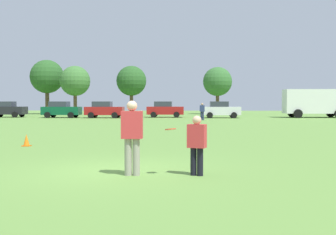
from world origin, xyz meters
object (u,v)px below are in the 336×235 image
frisbee (170,129)px  box_truck (321,102)px  player_thrower (132,133)px  bystander_sideline_watcher (202,110)px  parked_car_mid_right (104,110)px  parked_car_far_right (221,110)px  parked_car_near_right (165,109)px  traffic_cone (26,140)px  parked_car_mid_left (7,109)px  player_defender (197,142)px  parked_car_center (61,109)px

frisbee → box_truck: 40.52m
player_thrower → bystander_sideline_watcher: bearing=84.7°
parked_car_mid_right → parked_car_far_right: same height
parked_car_near_right → traffic_cone: bearing=-97.1°
traffic_cone → parked_car_mid_left: parked_car_mid_left is taller
parked_car_far_right → frisbee: bearing=-96.5°
parked_car_near_right → box_truck: bearing=-0.7°
traffic_cone → parked_car_mid_right: size_ratio=0.11×
player_thrower → parked_car_far_right: size_ratio=0.43×
traffic_cone → parked_car_near_right: size_ratio=0.11×
traffic_cone → parked_car_mid_left: size_ratio=0.11×
player_defender → parked_car_center: size_ratio=0.34×
parked_car_mid_right → parked_car_far_right: size_ratio=1.00×
parked_car_mid_left → bystander_sideline_watcher: 23.36m
parked_car_mid_right → parked_car_center: bearing=176.5°
parked_car_mid_right → box_truck: (24.22, 1.82, 0.83)m
bystander_sideline_watcher → parked_car_far_right: bearing=68.9°
player_defender → bystander_sideline_watcher: size_ratio=0.87×
parked_car_center → parked_car_near_right: bearing=8.6°
frisbee → traffic_cone: (-6.04, 6.43, -0.89)m
traffic_cone → parked_car_near_right: parked_car_near_right is taller
parked_car_far_right → parked_car_mid_right: bearing=-177.6°
traffic_cone → bystander_sideline_watcher: size_ratio=0.29×
frisbee → traffic_cone: size_ratio=0.57×
player_thrower → player_defender: 1.57m
parked_car_center → parked_car_near_right: 11.69m
parked_car_near_right → player_defender: bearing=-85.8°
traffic_cone → parked_car_mid_right: (-2.74, 29.21, 0.69)m
parked_car_mid_left → frisbee: bearing=-61.2°
frisbee → parked_car_mid_left: parked_car_mid_left is taller
player_defender → parked_car_far_right: parked_car_far_right is taller
player_thrower → box_truck: 40.86m
player_thrower → parked_car_mid_right: size_ratio=0.43×
player_defender → bystander_sideline_watcher: bystander_sideline_watcher is taller
parked_car_center → box_truck: size_ratio=0.49×
bystander_sideline_watcher → player_thrower: bearing=-95.3°
player_thrower → player_defender: (1.56, 0.06, -0.21)m
player_thrower → parked_car_far_right: bearing=82.0°
player_defender → parked_car_mid_left: size_ratio=0.34×
parked_car_center → parked_car_mid_right: same height
player_defender → parked_car_mid_right: size_ratio=0.34×
traffic_cone → bystander_sideline_watcher: bystander_sideline_watcher is taller
player_defender → parked_car_center: bearing=111.8°
parked_car_near_right → parked_car_far_right: 6.45m
frisbee → parked_car_mid_right: (-8.78, 35.64, -0.20)m
player_thrower → player_defender: bearing=2.2°
frisbee → bystander_sideline_watcher: size_ratio=0.16×
frisbee → parked_car_near_right: (-2.12, 37.67, -0.20)m
parked_car_mid_right → player_thrower: bearing=-77.6°
frisbee → player_defender: bearing=8.1°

